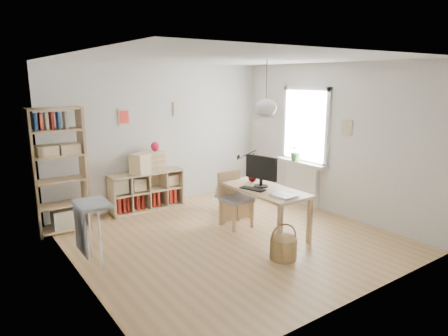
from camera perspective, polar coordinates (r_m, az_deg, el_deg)
ground at (r=6.32m, az=0.84°, el=-9.95°), size 4.50×4.50×0.00m
room_shell at (r=6.07m, az=6.00°, el=8.56°), size 4.50×4.50×4.50m
window_unit at (r=7.81m, az=11.61°, el=5.98°), size 0.07×1.16×1.46m
radiator at (r=8.00m, az=11.07°, el=-2.24°), size 0.10×0.80×0.80m
windowsill at (r=7.86m, az=10.95°, el=0.73°), size 0.22×1.20×0.06m
desk at (r=6.31m, az=5.72°, el=-3.70°), size 0.70×1.50×0.75m
cube_shelf at (r=7.71m, az=-11.21°, el=-3.60°), size 1.40×0.38×0.72m
tall_bookshelf at (r=6.79m, az=-22.61°, el=0.30°), size 0.80×0.38×2.00m
side_table at (r=5.54m, az=-18.83°, el=-6.60°), size 0.40×0.55×0.85m
chair at (r=6.66m, az=1.42°, el=-3.98°), size 0.45×0.45×0.91m
wicker_basket at (r=5.64m, az=8.47°, el=-11.15°), size 0.37×0.37×0.51m
storage_chest at (r=7.43m, az=1.65°, el=-4.93°), size 0.56×0.62×0.55m
monitor at (r=6.30m, az=5.34°, el=-0.23°), size 0.23×0.56×0.50m
keyboard at (r=6.20m, az=4.10°, el=-2.99°), size 0.26×0.43×0.02m
task_lamp at (r=6.65m, az=3.11°, el=0.85°), size 0.44×0.16×0.47m
yarn_ball at (r=6.62m, az=4.08°, el=-1.42°), size 0.14×0.14×0.14m
paper_tray at (r=5.87m, az=8.53°, el=-3.93°), size 0.29×0.35×0.03m
drawer_chest at (r=7.55m, az=-10.88°, el=0.83°), size 0.72×0.51×0.37m
red_vase at (r=7.56m, az=-9.83°, el=3.05°), size 0.15×0.15×0.18m
potted_plant at (r=7.89m, az=10.25°, el=2.34°), size 0.39×0.37×0.35m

